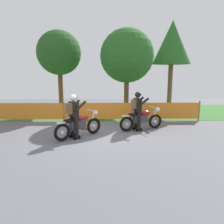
% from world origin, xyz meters
% --- Properties ---
extents(ground, '(24.00, 24.00, 0.02)m').
position_xyz_m(ground, '(0.00, 0.00, -0.01)').
color(ground, '#5B5B60').
extents(grass_verge, '(24.00, 5.57, 0.01)m').
position_xyz_m(grass_verge, '(0.00, 5.24, 0.01)').
color(grass_verge, '#386B2D').
rests_on(grass_verge, ground).
extents(barrier_fence, '(10.67, 0.08, 1.05)m').
position_xyz_m(barrier_fence, '(0.00, 2.45, 0.54)').
color(barrier_fence, olive).
rests_on(barrier_fence, ground).
extents(tree_leftmost, '(2.62, 2.62, 4.98)m').
position_xyz_m(tree_leftmost, '(-2.38, 4.71, 3.64)').
color(tree_leftmost, brown).
rests_on(tree_leftmost, ground).
extents(tree_near_left, '(3.08, 3.08, 5.00)m').
position_xyz_m(tree_near_left, '(1.62, 4.15, 3.45)').
color(tree_near_left, brown).
rests_on(tree_near_left, ground).
extents(tree_near_right, '(2.31, 2.31, 5.60)m').
position_xyz_m(tree_near_right, '(4.44, 4.92, 4.27)').
color(tree_near_right, brown).
rests_on(tree_near_right, ground).
extents(motorcycle_lead, '(1.67, 1.46, 1.00)m').
position_xyz_m(motorcycle_lead, '(-0.62, -0.25, 0.48)').
color(motorcycle_lead, black).
rests_on(motorcycle_lead, ground).
extents(motorcycle_trailing, '(2.00, 0.90, 0.98)m').
position_xyz_m(motorcycle_trailing, '(1.99, 0.75, 0.48)').
color(motorcycle_trailing, black).
rests_on(motorcycle_trailing, ground).
extents(rider_lead, '(0.78, 0.75, 1.69)m').
position_xyz_m(rider_lead, '(-0.79, -0.40, 0.95)').
color(rider_lead, black).
rests_on(rider_lead, ground).
extents(rider_trailing, '(0.77, 0.67, 1.69)m').
position_xyz_m(rider_trailing, '(1.77, 0.68, 0.95)').
color(rider_trailing, black).
rests_on(rider_trailing, ground).
extents(traffic_cone, '(0.32, 0.32, 0.53)m').
position_xyz_m(traffic_cone, '(-0.54, 1.00, 0.26)').
color(traffic_cone, black).
rests_on(traffic_cone, ground).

